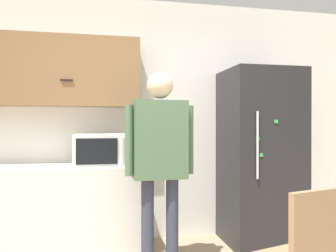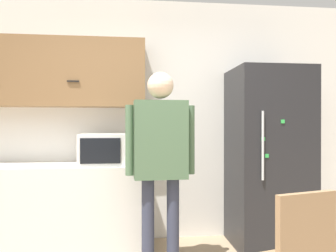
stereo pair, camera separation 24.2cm
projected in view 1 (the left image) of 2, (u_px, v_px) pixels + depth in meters
back_wall at (133, 119)px, 3.69m from camera, size 6.00×0.06×2.70m
counter at (25, 212)px, 3.16m from camera, size 2.24×0.62×0.89m
upper_cabinets at (28, 71)px, 3.30m from camera, size 2.24×0.32×0.72m
microwave at (102, 150)px, 3.23m from camera, size 0.54×0.39×0.31m
person at (160, 149)px, 2.86m from camera, size 0.61×0.24×1.75m
refrigerator at (260, 156)px, 3.58m from camera, size 0.78×0.72×1.89m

